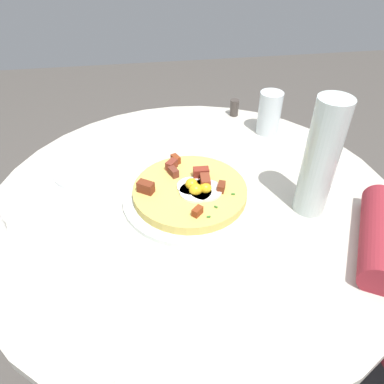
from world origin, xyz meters
name	(u,v)px	position (x,y,z in m)	size (l,w,h in m)	color
ground_plane	(193,351)	(0.00, 0.00, 0.00)	(6.00, 6.00, 0.00)	#4C4742
dining_table	(194,248)	(0.00, 0.00, 0.57)	(0.99, 0.99, 0.74)	beige
pizza_plate	(190,197)	(0.01, 0.00, 0.75)	(0.32, 0.32, 0.01)	silver
breakfast_pizza	(190,190)	(0.01, 0.00, 0.77)	(0.27, 0.27, 0.05)	#D2B757
bread_plate	(85,170)	(0.27, -0.15, 0.75)	(0.16, 0.16, 0.01)	white
napkin	(101,331)	(0.21, 0.32, 0.74)	(0.17, 0.14, 0.00)	white
fork	(89,332)	(0.23, 0.32, 0.75)	(0.18, 0.01, 0.01)	silver
knife	(111,327)	(0.19, 0.32, 0.75)	(0.18, 0.01, 0.01)	silver
water_glass	(269,113)	(-0.27, -0.28, 0.81)	(0.07, 0.07, 0.13)	silver
water_bottle	(321,159)	(-0.26, 0.07, 0.88)	(0.07, 0.07, 0.27)	silver
pepper_shaker	(234,108)	(-0.19, -0.40, 0.77)	(0.03, 0.03, 0.05)	#3F3833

